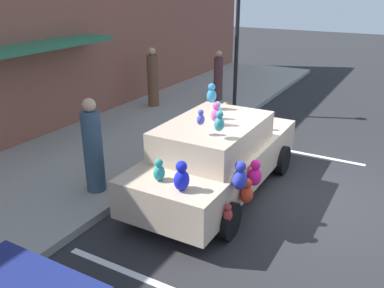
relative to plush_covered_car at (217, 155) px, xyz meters
name	(u,v)px	position (x,y,z in m)	size (l,w,h in m)	color
ground_plane	(307,197)	(0.70, -1.67, -0.81)	(60.00, 60.00, 0.00)	#262628
sidewalk	(111,147)	(0.70, 3.33, -0.73)	(24.00, 4.00, 0.15)	gray
storefront_building	(35,16)	(0.70, 5.47, 2.39)	(24.00, 1.25, 6.40)	brown
parking_stripe_front	(290,151)	(2.86, -0.67, -0.80)	(0.12, 3.60, 0.01)	silver
plush_covered_car	(217,155)	(0.00, 0.00, 0.00)	(4.56, 2.10, 2.08)	beige
teddy_bear_on_sidewalk	(180,131)	(1.55, 1.78, -0.30)	(0.40, 0.33, 0.77)	pink
street_lamp_post	(237,29)	(5.02, 1.83, 1.86)	(0.28, 0.28, 4.14)	black
pedestrian_near_shopfront	(153,79)	(4.14, 4.36, 0.23)	(0.36, 0.36, 1.90)	brown
pedestrian_walking_past	(93,149)	(-1.32, 1.98, 0.21)	(0.37, 0.37, 1.86)	#364E64
pedestrian_by_lamp	(218,77)	(5.85, 2.82, 0.13)	(0.32, 0.32, 1.69)	brown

